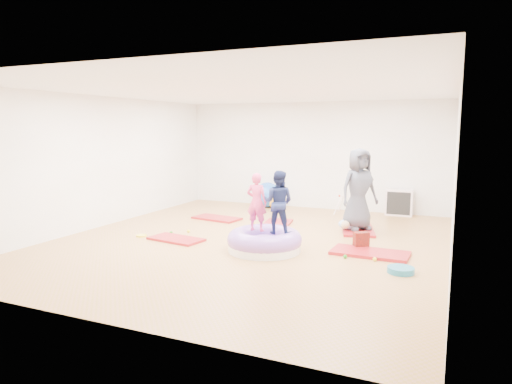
% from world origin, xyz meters
% --- Properties ---
extents(room, '(7.01, 8.01, 2.81)m').
position_xyz_m(room, '(0.00, 0.00, 1.40)').
color(room, '#A97D33').
rests_on(room, ground).
extents(gym_mat_front_left, '(1.13, 0.69, 0.04)m').
position_xyz_m(gym_mat_front_left, '(-1.31, -0.51, 0.02)').
color(gym_mat_front_left, '#AF1A24').
rests_on(gym_mat_front_left, ground).
extents(gym_mat_mid_left, '(1.19, 0.73, 0.05)m').
position_xyz_m(gym_mat_mid_left, '(-1.57, 1.59, 0.02)').
color(gym_mat_mid_left, '#AF1A24').
rests_on(gym_mat_mid_left, ground).
extents(gym_mat_center_back, '(0.72, 1.18, 0.05)m').
position_xyz_m(gym_mat_center_back, '(-0.04, 1.53, 0.02)').
color(gym_mat_center_back, '#AF1A24').
rests_on(gym_mat_center_back, ground).
extents(gym_mat_right, '(1.30, 0.68, 0.05)m').
position_xyz_m(gym_mat_right, '(2.25, -0.04, 0.03)').
color(gym_mat_right, '#AF1A24').
rests_on(gym_mat_right, ground).
extents(gym_mat_rear_right, '(0.92, 1.37, 0.05)m').
position_xyz_m(gym_mat_rear_right, '(1.71, 1.68, 0.03)').
color(gym_mat_rear_right, '#AF1A24').
rests_on(gym_mat_rear_right, ground).
extents(inflatable_cushion, '(1.31, 1.31, 0.41)m').
position_xyz_m(inflatable_cushion, '(0.53, -0.54, 0.16)').
color(inflatable_cushion, white).
rests_on(inflatable_cushion, ground).
extents(child_pink, '(0.38, 0.25, 1.03)m').
position_xyz_m(child_pink, '(0.35, -0.46, 0.89)').
color(child_pink, '#E94074').
rests_on(child_pink, inflatable_cushion).
extents(child_navy, '(0.55, 0.44, 1.09)m').
position_xyz_m(child_navy, '(0.77, -0.51, 0.92)').
color(child_navy, '#181F4A').
rests_on(child_navy, inflatable_cushion).
extents(adult_caregiver, '(0.95, 0.95, 1.67)m').
position_xyz_m(adult_caregiver, '(1.72, 1.62, 0.89)').
color(adult_caregiver, '#424551').
rests_on(adult_caregiver, gym_mat_rear_right).
extents(infant, '(0.36, 0.37, 0.21)m').
position_xyz_m(infant, '(1.53, 1.46, 0.16)').
color(infant, '#93B1E6').
rests_on(infant, gym_mat_rear_right).
extents(ball_pit_balls, '(4.14, 1.84, 0.07)m').
position_xyz_m(ball_pit_balls, '(0.15, 0.10, 0.03)').
color(ball_pit_balls, red).
rests_on(ball_pit_balls, ground).
extents(exercise_ball_blue, '(0.68, 0.68, 0.68)m').
position_xyz_m(exercise_ball_blue, '(-1.10, 3.60, 0.34)').
color(exercise_ball_blue, blue).
rests_on(exercise_ball_blue, ground).
extents(exercise_ball_orange, '(0.39, 0.39, 0.39)m').
position_xyz_m(exercise_ball_orange, '(-0.86, 3.54, 0.19)').
color(exercise_ball_orange, orange).
rests_on(exercise_ball_orange, ground).
extents(infant_play_gym, '(0.61, 0.58, 0.47)m').
position_xyz_m(infant_play_gym, '(1.14, 3.41, 0.31)').
color(infant_play_gym, white).
rests_on(infant_play_gym, ground).
extents(cube_shelf, '(0.64, 0.32, 0.64)m').
position_xyz_m(cube_shelf, '(2.30, 3.79, 0.32)').
color(cube_shelf, white).
rests_on(cube_shelf, ground).
extents(balance_disc, '(0.39, 0.39, 0.09)m').
position_xyz_m(balance_disc, '(2.84, -0.87, 0.04)').
color(balance_disc, '#1F6D8D').
rests_on(balance_disc, ground).
extents(backpack, '(0.30, 0.27, 0.30)m').
position_xyz_m(backpack, '(2.04, 0.29, 0.15)').
color(backpack, '#9A1808').
rests_on(backpack, ground).
extents(yellow_toy, '(0.21, 0.21, 0.03)m').
position_xyz_m(yellow_toy, '(-2.11, -0.53, 0.02)').
color(yellow_toy, yellow).
rests_on(yellow_toy, ground).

